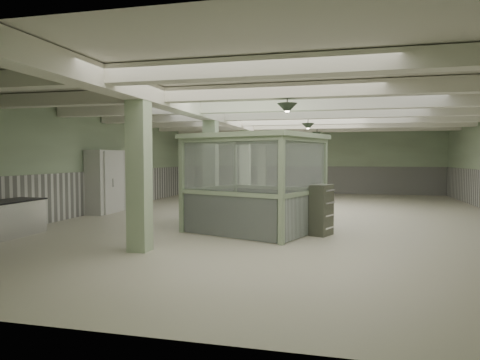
# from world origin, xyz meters

# --- Properties ---
(floor) EXTENTS (20.00, 20.00, 0.00)m
(floor) POSITION_xyz_m (0.00, 0.00, 0.00)
(floor) COLOR beige
(floor) RESTS_ON ground
(ceiling) EXTENTS (14.00, 20.00, 0.02)m
(ceiling) POSITION_xyz_m (0.00, 0.00, 3.60)
(ceiling) COLOR beige
(ceiling) RESTS_ON wall_back
(wall_back) EXTENTS (14.00, 0.02, 3.60)m
(wall_back) POSITION_xyz_m (0.00, 10.00, 1.80)
(wall_back) COLOR #A7C19B
(wall_back) RESTS_ON floor
(wall_front) EXTENTS (14.00, 0.02, 3.60)m
(wall_front) POSITION_xyz_m (0.00, -10.00, 1.80)
(wall_front) COLOR #A7C19B
(wall_front) RESTS_ON floor
(wall_left) EXTENTS (0.02, 20.00, 3.60)m
(wall_left) POSITION_xyz_m (-7.00, 0.00, 1.80)
(wall_left) COLOR #A7C19B
(wall_left) RESTS_ON floor
(wainscot_left) EXTENTS (0.05, 19.90, 1.50)m
(wainscot_left) POSITION_xyz_m (-6.97, 0.00, 0.75)
(wainscot_left) COLOR silver
(wainscot_left) RESTS_ON floor
(wainscot_back) EXTENTS (13.90, 0.05, 1.50)m
(wainscot_back) POSITION_xyz_m (0.00, 9.97, 0.75)
(wainscot_back) COLOR silver
(wainscot_back) RESTS_ON floor
(girder) EXTENTS (0.45, 19.90, 0.40)m
(girder) POSITION_xyz_m (-2.50, 0.00, 3.38)
(girder) COLOR white
(girder) RESTS_ON ceiling
(beam_a) EXTENTS (13.90, 0.35, 0.32)m
(beam_a) POSITION_xyz_m (0.00, -7.50, 3.42)
(beam_a) COLOR white
(beam_a) RESTS_ON ceiling
(beam_b) EXTENTS (13.90, 0.35, 0.32)m
(beam_b) POSITION_xyz_m (0.00, -5.00, 3.42)
(beam_b) COLOR white
(beam_b) RESTS_ON ceiling
(beam_c) EXTENTS (13.90, 0.35, 0.32)m
(beam_c) POSITION_xyz_m (0.00, -2.50, 3.42)
(beam_c) COLOR white
(beam_c) RESTS_ON ceiling
(beam_d) EXTENTS (13.90, 0.35, 0.32)m
(beam_d) POSITION_xyz_m (0.00, 0.00, 3.42)
(beam_d) COLOR white
(beam_d) RESTS_ON ceiling
(beam_e) EXTENTS (13.90, 0.35, 0.32)m
(beam_e) POSITION_xyz_m (0.00, 2.50, 3.42)
(beam_e) COLOR white
(beam_e) RESTS_ON ceiling
(beam_f) EXTENTS (13.90, 0.35, 0.32)m
(beam_f) POSITION_xyz_m (0.00, 5.00, 3.42)
(beam_f) COLOR white
(beam_f) RESTS_ON ceiling
(beam_g) EXTENTS (13.90, 0.35, 0.32)m
(beam_g) POSITION_xyz_m (0.00, 7.50, 3.42)
(beam_g) COLOR white
(beam_g) RESTS_ON ceiling
(column_a) EXTENTS (0.42, 0.42, 3.60)m
(column_a) POSITION_xyz_m (-2.50, -6.00, 1.80)
(column_a) COLOR #B2CAA3
(column_a) RESTS_ON floor
(column_b) EXTENTS (0.42, 0.42, 3.60)m
(column_b) POSITION_xyz_m (-2.50, -1.00, 1.80)
(column_b) COLOR #B2CAA3
(column_b) RESTS_ON floor
(column_c) EXTENTS (0.42, 0.42, 3.60)m
(column_c) POSITION_xyz_m (-2.50, 4.00, 1.80)
(column_c) COLOR #B2CAA3
(column_c) RESTS_ON floor
(column_d) EXTENTS (0.42, 0.42, 3.60)m
(column_d) POSITION_xyz_m (-2.50, 8.00, 1.80)
(column_d) COLOR #B2CAA3
(column_d) RESTS_ON floor
(pendant_front) EXTENTS (0.44, 0.44, 0.22)m
(pendant_front) POSITION_xyz_m (0.50, -5.00, 3.05)
(pendant_front) COLOR #2A3729
(pendant_front) RESTS_ON ceiling
(pendant_mid) EXTENTS (0.44, 0.44, 0.22)m
(pendant_mid) POSITION_xyz_m (0.50, 0.50, 3.05)
(pendant_mid) COLOR #2A3729
(pendant_mid) RESTS_ON ceiling
(pendant_back) EXTENTS (0.44, 0.44, 0.22)m
(pendant_back) POSITION_xyz_m (0.50, 5.50, 3.05)
(pendant_back) COLOR #2A3729
(pendant_back) RESTS_ON ceiling
(walkin_cooler) EXTENTS (1.10, 2.53, 2.32)m
(walkin_cooler) POSITION_xyz_m (-6.62, -0.04, 1.16)
(walkin_cooler) COLOR silver
(walkin_cooler) RESTS_ON floor
(guard_booth) EXTENTS (3.98, 3.68, 2.61)m
(guard_booth) POSITION_xyz_m (-0.64, -2.98, 1.76)
(guard_booth) COLOR #99AF8C
(guard_booth) RESTS_ON floor
(filing_cabinet) EXTENTS (0.62, 0.72, 1.30)m
(filing_cabinet) POSITION_xyz_m (1.16, -3.20, 0.65)
(filing_cabinet) COLOR #555849
(filing_cabinet) RESTS_ON floor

